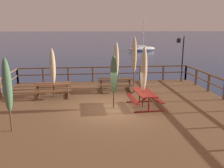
{
  "coord_description": "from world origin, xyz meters",
  "views": [
    {
      "loc": [
        -1.23,
        -10.71,
        4.53
      ],
      "look_at": [
        0.0,
        0.91,
        1.76
      ],
      "focal_mm": 38.15,
      "sensor_mm": 36.0,
      "label": 1
    }
  ],
  "objects": [
    {
      "name": "lamp_post_hooked",
      "position": [
        5.3,
        5.27,
        2.87
      ],
      "size": [
        0.62,
        0.42,
        3.2
      ],
      "color": "black",
      "rests_on": "wooden_deck"
    },
    {
      "name": "railing_waterside_far",
      "position": [
        -0.0,
        5.92,
        1.5
      ],
      "size": [
        12.14,
        0.1,
        1.09
      ],
      "color": "brown",
      "rests_on": "wooden_deck"
    },
    {
      "name": "patio_umbrella_tall_mid_right",
      "position": [
        -0.0,
        0.16,
        2.37
      ],
      "size": [
        0.32,
        0.32,
        2.54
      ],
      "color": "#4C3828",
      "rests_on": "wooden_deck"
    },
    {
      "name": "sailboat_distant",
      "position": [
        9.65,
        36.07,
        0.51
      ],
      "size": [
        6.23,
        3.38,
        7.72
      ],
      "color": "white",
      "rests_on": "ground"
    },
    {
      "name": "wooden_deck",
      "position": [
        0.0,
        0.0,
        0.38
      ],
      "size": [
        12.34,
        12.14,
        0.76
      ],
      "primitive_type": "cube",
      "color": "brown",
      "rests_on": "ground"
    },
    {
      "name": "ground_plane",
      "position": [
        0.0,
        0.0,
        0.0
      ],
      "size": [
        600.0,
        600.0,
        0.0
      ],
      "primitive_type": "plane",
      "color": "navy"
    },
    {
      "name": "patio_umbrella_short_mid",
      "position": [
        -4.1,
        -2.08,
        2.51
      ],
      "size": [
        0.32,
        0.32,
        2.75
      ],
      "color": "#4C3828",
      "rests_on": "wooden_deck"
    },
    {
      "name": "picnic_table_front_right",
      "position": [
        1.48,
        0.12,
        1.31
      ],
      "size": [
        1.51,
        1.96,
        0.78
      ],
      "color": "maroon",
      "rests_on": "wooden_deck"
    },
    {
      "name": "patio_umbrella_tall_mid_left",
      "position": [
        0.52,
        3.45,
        2.63
      ],
      "size": [
        0.32,
        0.32,
        2.94
      ],
      "color": "#4C3828",
      "rests_on": "wooden_deck"
    },
    {
      "name": "patio_umbrella_tall_back_left",
      "position": [
        1.78,
        4.25,
        2.8
      ],
      "size": [
        0.32,
        0.32,
        3.22
      ],
      "color": "#4C3828",
      "rests_on": "wooden_deck"
    },
    {
      "name": "patio_umbrella_tall_front",
      "position": [
        -3.1,
        2.32,
        2.47
      ],
      "size": [
        0.32,
        0.32,
        2.7
      ],
      "color": "#4C3828",
      "rests_on": "wooden_deck"
    },
    {
      "name": "picnic_table_front_left",
      "position": [
        -3.16,
        2.39,
        1.32
      ],
      "size": [
        2.1,
        1.57,
        0.78
      ],
      "color": "brown",
      "rests_on": "wooden_deck"
    },
    {
      "name": "patio_umbrella_tall_back_right",
      "position": [
        1.41,
        0.07,
        2.61
      ],
      "size": [
        0.32,
        0.32,
        2.92
      ],
      "color": "#4C3828",
      "rests_on": "wooden_deck"
    },
    {
      "name": "picnic_table_back_right",
      "position": [
        0.47,
        3.37,
        1.32
      ],
      "size": [
        2.14,
        1.47,
        0.78
      ],
      "color": "brown",
      "rests_on": "wooden_deck"
    }
  ]
}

